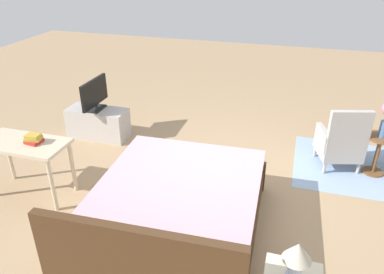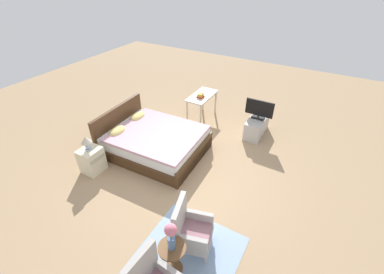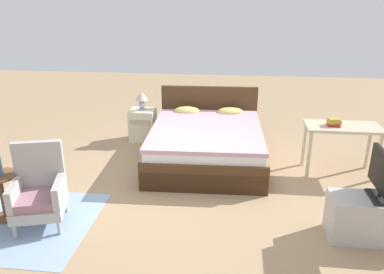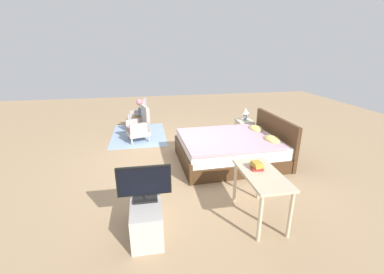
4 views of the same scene
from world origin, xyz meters
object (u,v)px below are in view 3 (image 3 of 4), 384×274
object	(u,v)px
tv_flatscreen	(384,177)
book_stack	(334,122)
table_lamp	(142,98)
tv_stand	(375,219)
bed	(207,142)
side_table	(2,191)
nightstand	(143,125)
vanity_desk	(342,133)
armchair_by_window_right	(39,192)

from	to	relation	value
tv_flatscreen	book_stack	distance (m)	1.62
table_lamp	tv_stand	distance (m)	4.14
bed	side_table	distance (m)	2.96
side_table	nightstand	size ratio (longest dim) A/B	0.99
tv_stand	vanity_desk	bearing A→B (deg)	89.21
armchair_by_window_right	book_stack	distance (m)	3.97
tv_stand	nightstand	bearing A→B (deg)	140.06
vanity_desk	book_stack	distance (m)	0.21
armchair_by_window_right	vanity_desk	xyz separation A→B (m)	(3.69, 1.74, 0.24)
bed	vanity_desk	world-z (taller)	bed
armchair_by_window_right	side_table	bearing A→B (deg)	177.09
nightstand	book_stack	xyz separation A→B (m)	(3.03, -1.03, 0.50)
side_table	bed	bearing A→B (deg)	41.80
tv_stand	bed	bearing A→B (deg)	135.75
tv_stand	book_stack	distance (m)	1.70
nightstand	tv_flatscreen	distance (m)	4.13
nightstand	tv_stand	size ratio (longest dim) A/B	0.59
armchair_by_window_right	tv_flatscreen	xyz separation A→B (m)	(3.67, 0.11, 0.35)
bed	armchair_by_window_right	xyz separation A→B (m)	(-1.73, -1.99, 0.09)
tv_flatscreen	bed	bearing A→B (deg)	135.79
table_lamp	vanity_desk	world-z (taller)	table_lamp
side_table	nightstand	bearing A→B (deg)	69.91
vanity_desk	side_table	bearing A→B (deg)	-157.60
side_table	vanity_desk	distance (m)	4.51
bed	tv_flatscreen	xyz separation A→B (m)	(1.94, -1.89, 0.44)
table_lamp	vanity_desk	size ratio (longest dim) A/B	0.32
side_table	book_stack	size ratio (longest dim) A/B	2.86
table_lamp	vanity_desk	distance (m)	3.33
side_table	tv_flatscreen	size ratio (longest dim) A/B	0.79
tv_stand	vanity_desk	xyz separation A→B (m)	(0.02, 1.63, 0.38)
side_table	vanity_desk	size ratio (longest dim) A/B	0.54
tv_flatscreen	armchair_by_window_right	bearing A→B (deg)	-178.33
bed	table_lamp	xyz separation A→B (m)	(-1.21, 0.75, 0.48)
tv_stand	tv_flatscreen	xyz separation A→B (m)	(0.00, -0.00, 0.49)
nightstand	table_lamp	distance (m)	0.50
side_table	nightstand	world-z (taller)	nightstand
armchair_by_window_right	tv_flatscreen	size ratio (longest dim) A/B	1.30
armchair_by_window_right	tv_stand	distance (m)	3.68
side_table	armchair_by_window_right	bearing A→B (deg)	-2.91
side_table	tv_stand	bearing A→B (deg)	1.15
tv_stand	side_table	bearing A→B (deg)	-178.85
bed	tv_stand	distance (m)	2.71
tv_flatscreen	vanity_desk	size ratio (longest dim) A/B	0.68
tv_stand	vanity_desk	size ratio (longest dim) A/B	0.92
side_table	table_lamp	world-z (taller)	table_lamp
vanity_desk	book_stack	world-z (taller)	book_stack
tv_stand	tv_flatscreen	size ratio (longest dim) A/B	1.36
armchair_by_window_right	book_stack	size ratio (longest dim) A/B	4.69
table_lamp	book_stack	distance (m)	3.20
bed	tv_flatscreen	world-z (taller)	tv_flatscreen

